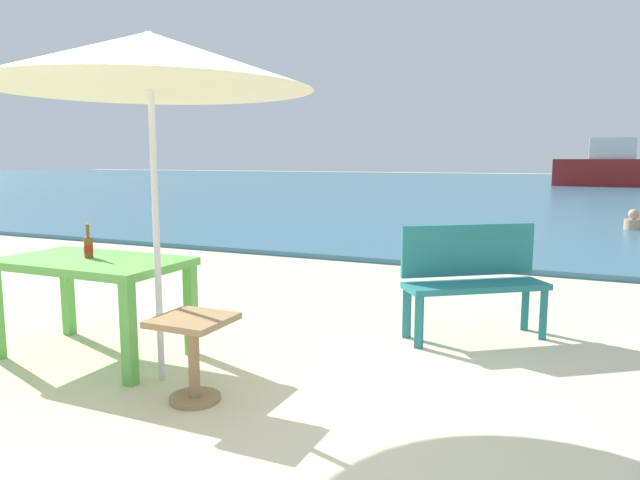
% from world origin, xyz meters
% --- Properties ---
extents(ground_plane, '(120.00, 120.00, 0.00)m').
position_xyz_m(ground_plane, '(0.00, 0.00, 0.00)').
color(ground_plane, beige).
extents(sea_water, '(120.00, 50.00, 0.08)m').
position_xyz_m(sea_water, '(0.00, 30.00, 0.04)').
color(sea_water, '#386B84').
rests_on(sea_water, ground_plane).
extents(picnic_table_green, '(1.40, 0.80, 0.76)m').
position_xyz_m(picnic_table_green, '(-1.38, 0.32, 0.65)').
color(picnic_table_green, '#60B24C').
rests_on(picnic_table_green, ground_plane).
extents(beer_bottle_amber, '(0.07, 0.07, 0.26)m').
position_xyz_m(beer_bottle_amber, '(-1.42, 0.34, 0.85)').
color(beer_bottle_amber, brown).
rests_on(beer_bottle_amber, picnic_table_green).
extents(patio_umbrella, '(2.10, 2.10, 2.30)m').
position_xyz_m(patio_umbrella, '(-0.60, 0.14, 2.12)').
color(patio_umbrella, silver).
rests_on(patio_umbrella, ground_plane).
extents(side_table_wood, '(0.44, 0.44, 0.54)m').
position_xyz_m(side_table_wood, '(-0.19, -0.06, 0.35)').
color(side_table_wood, '#9E7A51').
rests_on(side_table_wood, ground_plane).
extents(bench_teal_center, '(1.18, 0.99, 0.95)m').
position_xyz_m(bench_teal_center, '(1.16, 2.02, 0.54)').
color(bench_teal_center, '#237275').
rests_on(bench_teal_center, ground_plane).
extents(swimmer_person, '(0.34, 0.34, 0.41)m').
position_xyz_m(swimmer_person, '(2.96, 10.45, 0.24)').
color(swimmer_person, tan).
rests_on(swimmer_person, sea_water).
extents(boat_sailboat, '(6.80, 1.85, 2.47)m').
position_xyz_m(boat_sailboat, '(3.83, 31.09, 0.97)').
color(boat_sailboat, maroon).
rests_on(boat_sailboat, sea_water).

